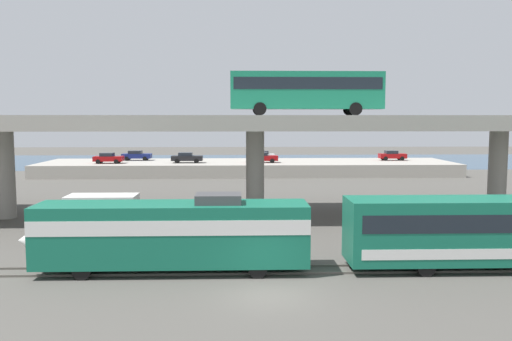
# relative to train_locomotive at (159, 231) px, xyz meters

# --- Properties ---
(ground_plane) EXTENTS (260.00, 260.00, 0.00)m
(ground_plane) POSITION_rel_train_locomotive_xyz_m (5.56, -4.00, -2.19)
(ground_plane) COLOR #4C4944
(rail_strip_near) EXTENTS (110.00, 0.12, 0.12)m
(rail_strip_near) POSITION_rel_train_locomotive_xyz_m (5.56, -0.71, -2.13)
(rail_strip_near) COLOR #59544C
(rail_strip_near) RESTS_ON ground_plane
(rail_strip_far) EXTENTS (110.00, 0.12, 0.12)m
(rail_strip_far) POSITION_rel_train_locomotive_xyz_m (5.56, 0.71, -2.13)
(rail_strip_far) COLOR #59544C
(rail_strip_far) RESTS_ON ground_plane
(train_locomotive) EXTENTS (15.23, 3.04, 4.18)m
(train_locomotive) POSITION_rel_train_locomotive_xyz_m (0.00, 0.00, 0.00)
(train_locomotive) COLOR #14664C
(train_locomotive) RESTS_ON ground_plane
(highway_overpass) EXTENTS (96.00, 11.09, 8.38)m
(highway_overpass) POSITION_rel_train_locomotive_xyz_m (5.56, 16.00, 5.35)
(highway_overpass) COLOR #9E998E
(highway_overpass) RESTS_ON ground_plane
(transit_bus_on_overpass) EXTENTS (12.00, 2.68, 3.40)m
(transit_bus_on_overpass) POSITION_rel_train_locomotive_xyz_m (9.57, 14.68, 8.25)
(transit_bus_on_overpass) COLOR #197A56
(transit_bus_on_overpass) RESTS_ON highway_overpass
(service_truck_west) EXTENTS (6.80, 2.46, 3.04)m
(service_truck_west) POSITION_rel_train_locomotive_xyz_m (-5.82, 7.74, -0.56)
(service_truck_west) COLOR #515459
(service_truck_west) RESTS_ON ground_plane
(pier_parking_lot) EXTENTS (60.15, 13.41, 1.80)m
(pier_parking_lot) POSITION_rel_train_locomotive_xyz_m (5.56, 51.00, -1.29)
(pier_parking_lot) COLOR #9E998E
(pier_parking_lot) RESTS_ON ground_plane
(parked_car_0) EXTENTS (4.40, 1.96, 1.50)m
(parked_car_0) POSITION_rel_train_locomotive_xyz_m (-11.37, 53.80, 0.38)
(parked_car_0) COLOR navy
(parked_car_0) RESTS_ON pier_parking_lot
(parked_car_1) EXTENTS (4.50, 1.85, 1.50)m
(parked_car_1) POSITION_rel_train_locomotive_xyz_m (7.58, 48.94, 0.38)
(parked_car_1) COLOR maroon
(parked_car_1) RESTS_ON pier_parking_lot
(parked_car_2) EXTENTS (4.10, 1.83, 1.50)m
(parked_car_2) POSITION_rel_train_locomotive_xyz_m (7.62, 52.48, 0.37)
(parked_car_2) COLOR silver
(parked_car_2) RESTS_ON pier_parking_lot
(parked_car_3) EXTENTS (4.08, 2.00, 1.50)m
(parked_car_3) POSITION_rel_train_locomotive_xyz_m (-14.33, 48.37, 0.38)
(parked_car_3) COLOR maroon
(parked_car_3) RESTS_ON pier_parking_lot
(parked_car_4) EXTENTS (4.06, 1.83, 1.50)m
(parked_car_4) POSITION_rel_train_locomotive_xyz_m (27.65, 52.58, 0.37)
(parked_car_4) COLOR maroon
(parked_car_4) RESTS_ON pier_parking_lot
(parked_car_5) EXTENTS (4.45, 1.98, 1.50)m
(parked_car_5) POSITION_rel_train_locomotive_xyz_m (-3.25, 48.96, 0.38)
(parked_car_5) COLOR black
(parked_car_5) RESTS_ON pier_parking_lot
(harbor_water) EXTENTS (140.00, 36.00, 0.01)m
(harbor_water) POSITION_rel_train_locomotive_xyz_m (5.56, 74.00, -2.19)
(harbor_water) COLOR navy
(harbor_water) RESTS_ON ground_plane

